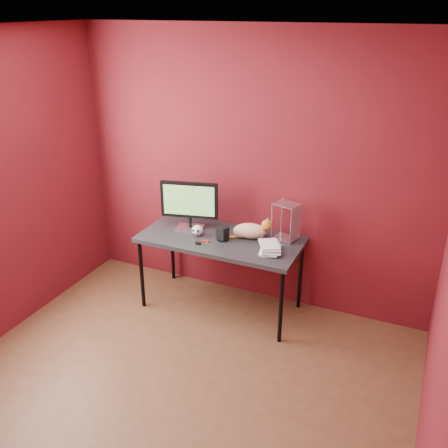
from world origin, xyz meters
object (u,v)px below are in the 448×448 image
at_px(desk, 221,242).
at_px(speaker, 223,234).
at_px(skull_mug, 197,230).
at_px(monitor, 189,203).
at_px(cat, 251,231).
at_px(book_stack, 263,205).

relative_size(desk, speaker, 11.62).
height_order(desk, skull_mug, skull_mug).
distance_m(skull_mug, speaker, 0.25).
height_order(monitor, skull_mug, monitor).
xyz_separation_m(cat, speaker, (-0.22, -0.14, -0.01)).
bearing_deg(desk, skull_mug, -167.63).
xyz_separation_m(desk, monitor, (-0.35, 0.06, 0.31)).
distance_m(desk, book_stack, 0.67).
xyz_separation_m(desk, cat, (0.25, 0.11, 0.12)).
bearing_deg(cat, book_stack, -62.67).
bearing_deg(speaker, desk, 152.12).
relative_size(desk, cat, 3.59).
height_order(skull_mug, book_stack, book_stack).
height_order(desk, monitor, monitor).
bearing_deg(cat, monitor, 170.67).
height_order(cat, speaker, cat).
height_order(monitor, book_stack, book_stack).
relative_size(monitor, speaker, 4.18).
bearing_deg(desk, monitor, 169.97).
bearing_deg(monitor, speaker, -28.05).
distance_m(desk, cat, 0.30).
relative_size(cat, skull_mug, 3.96).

